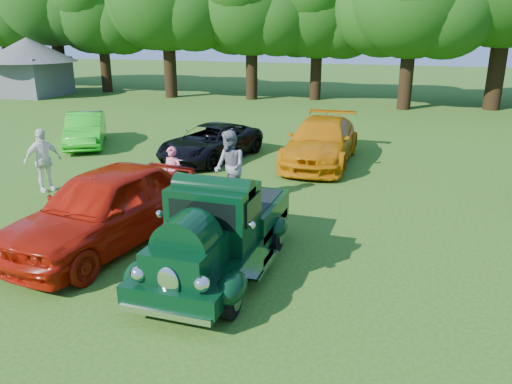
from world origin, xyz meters
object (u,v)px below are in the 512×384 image
(back_car_lime, at_px, (85,130))
(back_car_orange, at_px, (321,141))
(spectator_pink, at_px, (173,174))
(red_convertible, at_px, (106,207))
(spectator_white, at_px, (43,160))
(back_car_black, at_px, (211,142))
(gazebo, at_px, (29,60))
(hero_pickup, at_px, (219,233))
(spectator_grey, at_px, (230,167))

(back_car_lime, relative_size, back_car_orange, 0.75)
(back_car_orange, height_order, spectator_pink, back_car_orange)
(red_convertible, height_order, spectator_white, spectator_white)
(back_car_black, bearing_deg, gazebo, 158.50)
(hero_pickup, height_order, spectator_pink, hero_pickup)
(spectator_pink, distance_m, gazebo, 25.99)
(back_car_lime, distance_m, gazebo, 17.98)
(back_car_lime, bearing_deg, spectator_white, -96.17)
(spectator_white, distance_m, gazebo, 23.50)
(hero_pickup, relative_size, spectator_grey, 2.33)
(back_car_black, bearing_deg, hero_pickup, -53.59)
(back_car_lime, xyz_separation_m, spectator_white, (2.47, -5.35, 0.26))
(spectator_grey, distance_m, spectator_white, 5.46)
(red_convertible, height_order, spectator_pink, red_convertible)
(red_convertible, relative_size, spectator_pink, 3.37)
(red_convertible, relative_size, spectator_white, 2.75)
(back_car_black, relative_size, back_car_orange, 0.85)
(back_car_black, height_order, gazebo, gazebo)
(back_car_lime, relative_size, spectator_white, 2.15)
(red_convertible, bearing_deg, back_car_black, 104.40)
(red_convertible, distance_m, spectator_grey, 3.74)
(back_car_lime, xyz_separation_m, spectator_grey, (7.89, -4.66, 0.33))
(hero_pickup, relative_size, back_car_lime, 1.17)
(back_car_orange, distance_m, spectator_pink, 6.01)
(gazebo, bearing_deg, back_car_black, -34.19)
(spectator_grey, xyz_separation_m, gazebo, (-20.98, 16.85, 1.42))
(back_car_lime, distance_m, back_car_black, 5.62)
(back_car_black, distance_m, back_car_orange, 3.90)
(hero_pickup, xyz_separation_m, gazebo, (-22.18, 20.64, 1.63))
(back_car_orange, height_order, spectator_white, spectator_white)
(spectator_white, relative_size, gazebo, 0.28)
(red_convertible, bearing_deg, gazebo, 142.63)
(hero_pickup, height_order, gazebo, gazebo)
(back_car_black, distance_m, spectator_pink, 4.52)
(back_car_black, height_order, spectator_pink, spectator_pink)
(spectator_white, bearing_deg, hero_pickup, -89.60)
(hero_pickup, xyz_separation_m, back_car_black, (-3.49, 7.94, -0.15))
(back_car_orange, distance_m, gazebo, 25.58)
(hero_pickup, distance_m, gazebo, 30.34)
(hero_pickup, bearing_deg, back_car_lime, 137.10)
(red_convertible, distance_m, spectator_white, 4.72)
(gazebo, bearing_deg, spectator_white, -48.43)
(hero_pickup, distance_m, spectator_white, 7.30)
(spectator_grey, bearing_deg, back_car_lime, -164.22)
(hero_pickup, relative_size, back_car_orange, 0.87)
(back_car_lime, height_order, spectator_grey, spectator_grey)
(back_car_lime, bearing_deg, spectator_pink, -68.92)
(hero_pickup, height_order, back_car_black, hero_pickup)
(red_convertible, relative_size, back_car_lime, 1.28)
(back_car_orange, bearing_deg, red_convertible, -111.13)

